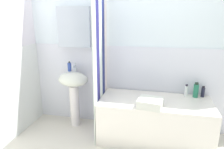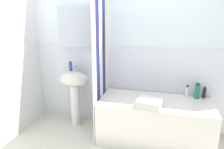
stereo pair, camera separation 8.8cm
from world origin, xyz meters
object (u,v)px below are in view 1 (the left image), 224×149
(bathtub, at_px, (154,120))
(conditioner_bottle, at_px, (186,91))
(sink, at_px, (74,87))
(shampoo_bottle, at_px, (196,90))
(lotion_bottle, at_px, (203,92))
(towel_folded, at_px, (150,103))
(soap_dispenser, at_px, (69,67))

(bathtub, relative_size, conditioner_bottle, 8.63)
(sink, bearing_deg, shampoo_bottle, 3.30)
(conditioner_bottle, bearing_deg, shampoo_bottle, -8.55)
(shampoo_bottle, xyz_separation_m, conditioner_bottle, (-0.12, 0.02, -0.02))
(bathtub, bearing_deg, conditioner_bottle, 32.10)
(lotion_bottle, bearing_deg, bathtub, -156.52)
(bathtub, distance_m, towel_folded, 0.39)
(shampoo_bottle, height_order, towel_folded, shampoo_bottle)
(lotion_bottle, xyz_separation_m, shampoo_bottle, (-0.10, -0.04, 0.03))
(soap_dispenser, height_order, lotion_bottle, soap_dispenser)
(lotion_bottle, relative_size, conditioner_bottle, 0.91)
(sink, height_order, towel_folded, sink)
(soap_dispenser, height_order, shampoo_bottle, soap_dispenser)
(bathtub, distance_m, shampoo_bottle, 0.68)
(conditioner_bottle, bearing_deg, sink, -175.79)
(shampoo_bottle, distance_m, conditioner_bottle, 0.12)
(soap_dispenser, bearing_deg, sink, -40.96)
(soap_dispenser, bearing_deg, shampoo_bottle, 0.98)
(lotion_bottle, xyz_separation_m, towel_folded, (-0.67, -0.47, -0.02))
(sink, relative_size, soap_dispenser, 5.58)
(shampoo_bottle, height_order, conditioner_bottle, shampoo_bottle)
(soap_dispenser, distance_m, conditioner_bottle, 1.67)
(soap_dispenser, bearing_deg, bathtub, -9.07)
(sink, distance_m, soap_dispenser, 0.30)
(sink, bearing_deg, soap_dispenser, 139.04)
(towel_folded, bearing_deg, lotion_bottle, 34.95)
(sink, bearing_deg, conditioner_bottle, 4.21)
(sink, xyz_separation_m, shampoo_bottle, (1.70, 0.10, 0.05))
(shampoo_bottle, bearing_deg, sink, -176.70)
(bathtub, xyz_separation_m, shampoo_bottle, (0.52, 0.23, 0.38))
(bathtub, bearing_deg, lotion_bottle, 23.48)
(conditioner_bottle, bearing_deg, lotion_bottle, 4.64)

